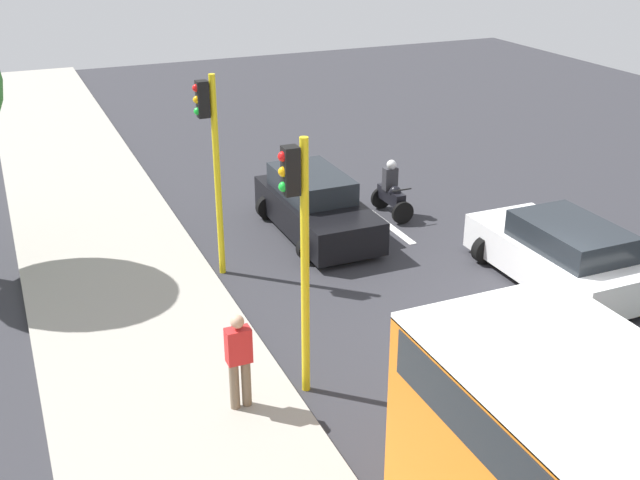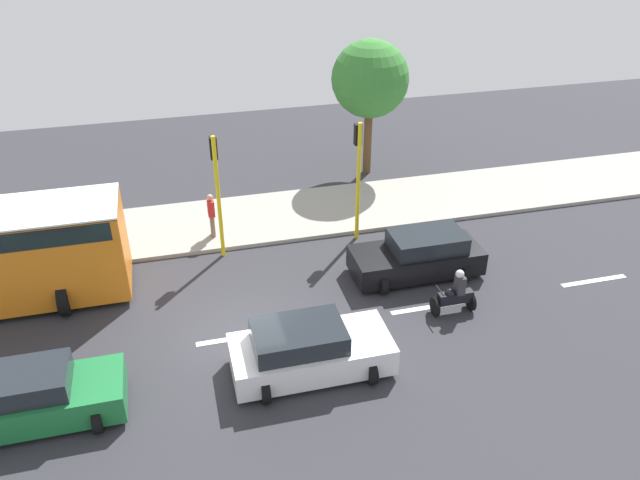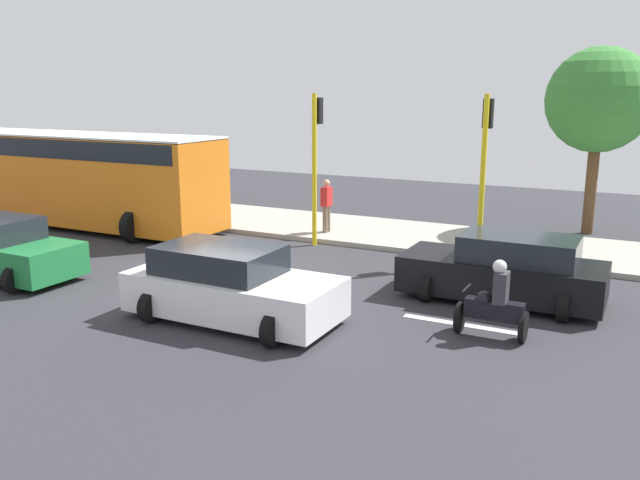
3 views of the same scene
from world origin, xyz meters
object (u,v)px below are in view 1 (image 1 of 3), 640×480
motorcycle (392,193)px  traffic_light_corner (211,149)px  pedestrian_near_signal (239,358)px  car_black (316,206)px  car_white (560,254)px  traffic_light_midblock (299,234)px

motorcycle → traffic_light_corner: (5.24, 1.55, 2.29)m
motorcycle → pedestrian_near_signal: pedestrian_near_signal is taller
car_black → pedestrian_near_signal: 7.64m
motorcycle → car_white: bearing=106.3°
motorcycle → traffic_light_corner: bearing=16.5°
car_white → pedestrian_near_signal: pedestrian_near_signal is taller
pedestrian_near_signal → car_white: bearing=-167.4°
car_black → traffic_light_corner: bearing=23.5°
car_black → traffic_light_midblock: (2.93, 6.25, 2.22)m
car_white → traffic_light_midblock: traffic_light_midblock is taller
car_black → car_white: (-3.76, 4.71, 0.00)m
car_black → motorcycle: 2.33m
pedestrian_near_signal → traffic_light_corner: (-1.14, -5.18, 1.87)m
motorcycle → pedestrian_near_signal: size_ratio=0.91×
motorcycle → traffic_light_midblock: (5.24, 6.52, 2.29)m
car_white → traffic_light_corner: (6.69, -3.43, 2.22)m
car_black → traffic_light_corner: size_ratio=0.97×
car_white → traffic_light_corner: 7.84m
pedestrian_near_signal → traffic_light_midblock: 2.20m
car_black → traffic_light_midblock: 7.25m
car_black → motorcycle: size_ratio=2.85×
car_white → motorcycle: motorcycle is taller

